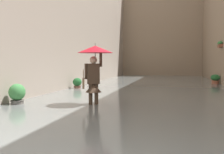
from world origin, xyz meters
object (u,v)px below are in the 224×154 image
at_px(person_wading, 94,62).
at_px(potted_plant_near_right, 17,96).
at_px(potted_plant_far_right, 77,84).
at_px(potted_plant_far_left, 215,80).

relative_size(person_wading, potted_plant_near_right, 2.50).
bearing_deg(potted_plant_far_right, potted_plant_far_left, -148.89).
bearing_deg(potted_plant_near_right, potted_plant_far_right, -90.24).
bearing_deg(potted_plant_near_right, potted_plant_far_left, -126.98).
height_order(potted_plant_near_right, potted_plant_far_left, potted_plant_near_right).
bearing_deg(potted_plant_far_left, potted_plant_near_right, 53.02).
xyz_separation_m(person_wading, potted_plant_far_left, (-4.88, -9.17, -1.07)).
height_order(person_wading, potted_plant_far_right, person_wading).
bearing_deg(person_wading, potted_plant_far_right, -63.77).
bearing_deg(person_wading, potted_plant_near_right, 11.35).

